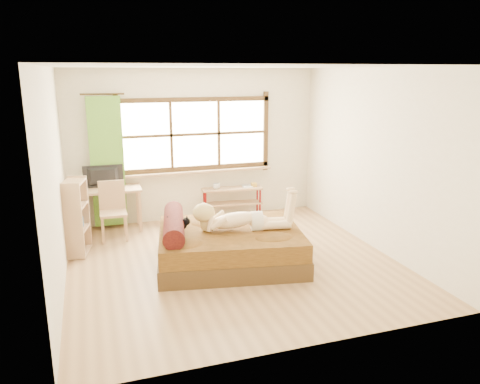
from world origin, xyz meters
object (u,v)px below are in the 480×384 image
object	(u,v)px
bookshelf	(76,217)
pipe_shelf	(233,195)
chair	(113,207)
kitten	(177,224)
bed	(226,245)
woman	(241,209)
desk	(105,194)

from	to	relation	value
bookshelf	pipe_shelf	bearing A→B (deg)	33.53
bookshelf	chair	bearing A→B (deg)	58.76
kitten	bed	bearing A→B (deg)	2.34
bookshelf	bed	bearing A→B (deg)	-14.41
bed	woman	xyz separation A→B (m)	(0.20, -0.06, 0.52)
bed	kitten	xyz separation A→B (m)	(-0.67, 0.09, 0.35)
kitten	desk	bearing A→B (deg)	125.38
chair	woman	bearing A→B (deg)	-43.62
desk	chair	bearing A→B (deg)	-73.12
pipe_shelf	woman	bearing A→B (deg)	-97.64
woman	kitten	distance (m)	0.90
woman	pipe_shelf	xyz separation A→B (m)	(0.54, 2.12, -0.39)
kitten	chair	world-z (taller)	chair
pipe_shelf	bookshelf	bearing A→B (deg)	-152.20
bed	kitten	bearing A→B (deg)	-177.66
bed	woman	bearing A→B (deg)	-6.36
bed	woman	distance (m)	0.56
bed	woman	size ratio (longest dim) A/B	1.61
desk	bookshelf	size ratio (longest dim) A/B	1.06
bed	bookshelf	distance (m)	2.25
kitten	pipe_shelf	world-z (taller)	kitten
bed	kitten	distance (m)	0.76
bed	desk	distance (m)	2.51
desk	pipe_shelf	distance (m)	2.29
kitten	desk	size ratio (longest dim) A/B	0.25
desk	pipe_shelf	bearing A→B (deg)	4.25
woman	bookshelf	bearing A→B (deg)	164.29
kitten	chair	bearing A→B (deg)	127.55
chair	bookshelf	distance (m)	0.80
woman	chair	bearing A→B (deg)	145.20
kitten	bookshelf	world-z (taller)	bookshelf
desk	pipe_shelf	world-z (taller)	desk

